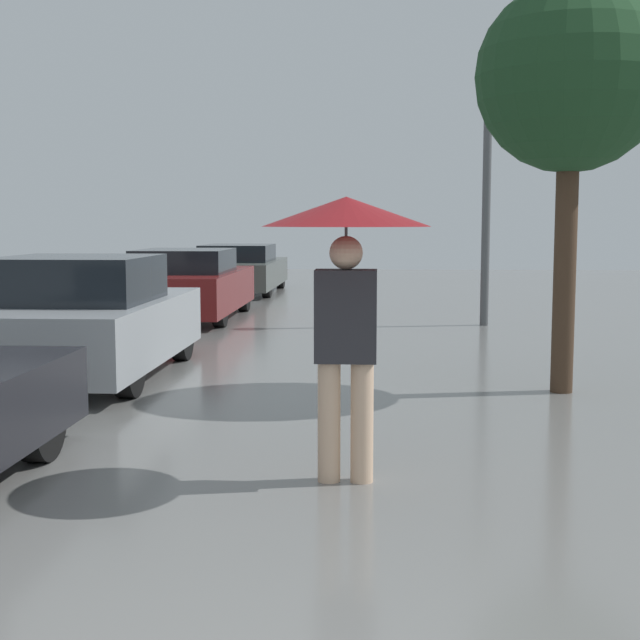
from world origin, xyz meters
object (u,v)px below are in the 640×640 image
at_px(parked_car_farthest, 239,270).
at_px(tree, 570,80).
at_px(parked_car_third, 187,285).
at_px(pedestrian, 345,254).
at_px(parked_car_second, 83,320).
at_px(street_lamp, 487,148).

height_order(parked_car_farthest, tree, tree).
bearing_deg(parked_car_third, parked_car_farthest, 89.66).
xyz_separation_m(pedestrian, parked_car_second, (-3.05, 3.84, -0.88)).
relative_size(parked_car_second, street_lamp, 0.90).
bearing_deg(parked_car_farthest, tree, -67.03).
bearing_deg(parked_car_second, street_lamp, 46.15).
bearing_deg(parked_car_second, tree, -6.52).
xyz_separation_m(parked_car_second, parked_car_third, (-0.12, 5.92, -0.04)).
xyz_separation_m(parked_car_second, parked_car_farthest, (-0.08, 11.69, -0.07)).
bearing_deg(parked_car_farthest, parked_car_second, -89.59).
height_order(parked_car_third, tree, tree).
xyz_separation_m(pedestrian, tree, (2.07, 3.25, 1.58)).
height_order(parked_car_farthest, street_lamp, street_lamp).
height_order(pedestrian, parked_car_second, pedestrian).
height_order(parked_car_second, parked_car_third, parked_car_second).
bearing_deg(parked_car_third, street_lamp, -7.69).
height_order(parked_car_second, street_lamp, street_lamp).
bearing_deg(pedestrian, tree, 57.52).
bearing_deg(pedestrian, street_lamp, 77.72).
height_order(pedestrian, tree, tree).
bearing_deg(parked_car_farthest, pedestrian, -78.60).
xyz_separation_m(tree, street_lamp, (-0.10, 5.81, -0.18)).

